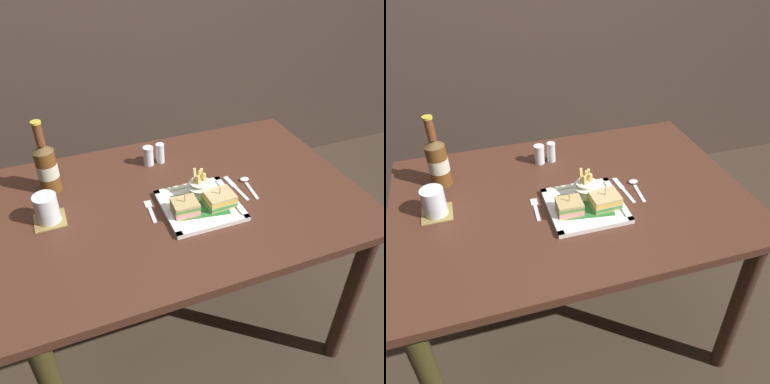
# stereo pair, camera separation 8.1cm
# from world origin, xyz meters

# --- Properties ---
(ground_plane) EXTENTS (6.00, 6.00, 0.00)m
(ground_plane) POSITION_xyz_m (0.00, 0.00, 0.00)
(ground_plane) COLOR #3A2E21
(dining_table) EXTENTS (1.23, 0.85, 0.75)m
(dining_table) POSITION_xyz_m (0.00, 0.00, 0.64)
(dining_table) COLOR #47271B
(dining_table) RESTS_ON ground_plane
(square_plate) EXTENTS (0.25, 0.25, 0.02)m
(square_plate) POSITION_xyz_m (0.03, -0.08, 0.76)
(square_plate) COLOR white
(square_plate) RESTS_ON dining_table
(sandwich_half_left) EXTENTS (0.09, 0.08, 0.07)m
(sandwich_half_left) POSITION_xyz_m (-0.03, -0.10, 0.79)
(sandwich_half_left) COLOR tan
(sandwich_half_left) RESTS_ON square_plate
(sandwich_half_right) EXTENTS (0.10, 0.08, 0.07)m
(sandwich_half_right) POSITION_xyz_m (0.09, -0.10, 0.78)
(sandwich_half_right) COLOR tan
(sandwich_half_right) RESTS_ON square_plate
(fries_cup) EXTENTS (0.09, 0.09, 0.11)m
(fries_cup) POSITION_xyz_m (0.05, -0.03, 0.80)
(fries_cup) COLOR silver
(fries_cup) RESTS_ON square_plate
(beer_bottle) EXTENTS (0.07, 0.07, 0.27)m
(beer_bottle) POSITION_xyz_m (-0.43, 0.21, 0.85)
(beer_bottle) COLOR brown
(beer_bottle) RESTS_ON dining_table
(drink_coaster) EXTENTS (0.10, 0.10, 0.00)m
(drink_coaster) POSITION_xyz_m (-0.45, 0.03, 0.75)
(drink_coaster) COLOR olive
(drink_coaster) RESTS_ON dining_table
(water_glass) EXTENTS (0.07, 0.07, 0.10)m
(water_glass) POSITION_xyz_m (-0.45, 0.03, 0.80)
(water_glass) COLOR silver
(water_glass) RESTS_ON dining_table
(fork) EXTENTS (0.03, 0.12, 0.00)m
(fork) POSITION_xyz_m (-0.13, -0.03, 0.75)
(fork) COLOR silver
(fork) RESTS_ON dining_table
(knife) EXTENTS (0.03, 0.16, 0.00)m
(knife) POSITION_xyz_m (0.19, -0.02, 0.75)
(knife) COLOR silver
(knife) RESTS_ON dining_table
(spoon) EXTENTS (0.04, 0.14, 0.01)m
(spoon) POSITION_xyz_m (0.24, -0.01, 0.76)
(spoon) COLOR silver
(spoon) RESTS_ON dining_table
(salt_shaker) EXTENTS (0.04, 0.04, 0.08)m
(salt_shaker) POSITION_xyz_m (-0.06, 0.25, 0.79)
(salt_shaker) COLOR silver
(salt_shaker) RESTS_ON dining_table
(pepper_shaker) EXTENTS (0.03, 0.03, 0.08)m
(pepper_shaker) POSITION_xyz_m (-0.01, 0.25, 0.79)
(pepper_shaker) COLOR silver
(pepper_shaker) RESTS_ON dining_table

